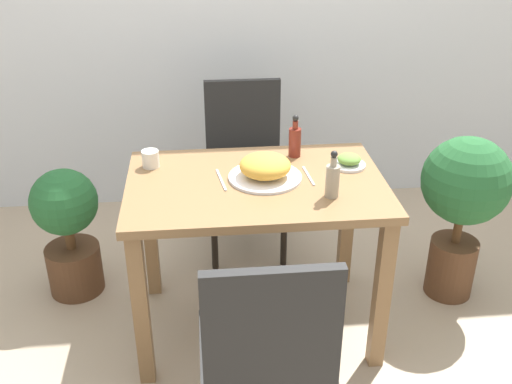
{
  "coord_description": "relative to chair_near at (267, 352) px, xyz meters",
  "views": [
    {
      "loc": [
        -0.22,
        -2.15,
        1.82
      ],
      "look_at": [
        0.0,
        0.0,
        0.68
      ],
      "focal_mm": 42.0,
      "sensor_mm": 36.0,
      "label": 1
    }
  ],
  "objects": [
    {
      "name": "ground_plane",
      "position": [
        0.04,
        0.74,
        -0.51
      ],
      "size": [
        16.0,
        16.0,
        0.0
      ],
      "primitive_type": "plane",
      "color": "tan"
    },
    {
      "name": "side_plate",
      "position": [
        0.45,
        0.85,
        0.25
      ],
      "size": [
        0.14,
        0.14,
        0.05
      ],
      "color": "white",
      "rests_on": "dining_table"
    },
    {
      "name": "potted_plant_right",
      "position": [
        1.01,
        0.89,
        0.02
      ],
      "size": [
        0.4,
        0.4,
        0.82
      ],
      "color": "#51331E",
      "rests_on": "ground_plane"
    },
    {
      "name": "spoon_utensil",
      "position": [
        0.26,
        0.77,
        0.23
      ],
      "size": [
        0.02,
        0.18,
        0.0
      ],
      "rotation": [
        0.0,
        0.0,
        1.65
      ],
      "color": "silver",
      "rests_on": "dining_table"
    },
    {
      "name": "fork_utensil",
      "position": [
        -0.1,
        0.77,
        0.23
      ],
      "size": [
        0.04,
        0.19,
        0.0
      ],
      "rotation": [
        0.0,
        0.0,
        1.71
      ],
      "color": "silver",
      "rests_on": "dining_table"
    },
    {
      "name": "potted_plant_left",
      "position": [
        -0.82,
        1.1,
        -0.15
      ],
      "size": [
        0.31,
        0.31,
        0.65
      ],
      "color": "#51331E",
      "rests_on": "ground_plane"
    },
    {
      "name": "chair_far",
      "position": [
        0.05,
        1.47,
        0.0
      ],
      "size": [
        0.42,
        0.42,
        0.9
      ],
      "color": "black",
      "rests_on": "ground_plane"
    },
    {
      "name": "condiment_bottle",
      "position": [
        0.32,
        0.59,
        0.3
      ],
      "size": [
        0.05,
        0.05,
        0.19
      ],
      "color": "gray",
      "rests_on": "dining_table"
    },
    {
      "name": "dining_table",
      "position": [
        0.04,
        0.74,
        0.1
      ],
      "size": [
        1.05,
        0.69,
        0.73
      ],
      "color": "olive",
      "rests_on": "ground_plane"
    },
    {
      "name": "chair_near",
      "position": [
        0.0,
        0.0,
        0.0
      ],
      "size": [
        0.42,
        0.42,
        0.9
      ],
      "rotation": [
        0.0,
        0.0,
        3.14
      ],
      "color": "black",
      "rests_on": "ground_plane"
    },
    {
      "name": "drink_cup",
      "position": [
        -0.39,
        0.93,
        0.26
      ],
      "size": [
        0.07,
        0.07,
        0.07
      ],
      "color": "silver",
      "rests_on": "dining_table"
    },
    {
      "name": "sauce_bottle",
      "position": [
        0.23,
        0.97,
        0.3
      ],
      "size": [
        0.05,
        0.05,
        0.19
      ],
      "color": "maroon",
      "rests_on": "dining_table"
    },
    {
      "name": "food_plate",
      "position": [
        0.08,
        0.77,
        0.27
      ],
      "size": [
        0.3,
        0.3,
        0.1
      ],
      "color": "white",
      "rests_on": "dining_table"
    }
  ]
}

